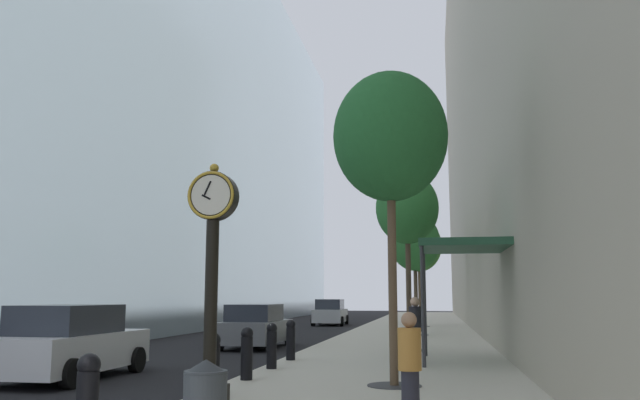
# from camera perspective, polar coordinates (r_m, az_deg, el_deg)

# --- Properties ---
(ground_plane) EXTENTS (110.00, 110.00, 0.00)m
(ground_plane) POSITION_cam_1_polar(r_m,az_deg,el_deg) (32.10, 2.02, -11.94)
(ground_plane) COLOR black
(ground_plane) RESTS_ON ground
(sidewalk_right) EXTENTS (6.46, 80.00, 0.14)m
(sidewalk_right) POSITION_cam_1_polar(r_m,az_deg,el_deg) (34.80, 8.10, -11.47)
(sidewalk_right) COLOR beige
(sidewalk_right) RESTS_ON ground
(building_block_left) EXTENTS (9.00, 80.00, 27.61)m
(building_block_left) POSITION_cam_1_polar(r_m,az_deg,el_deg) (40.50, -15.77, 8.89)
(building_block_left) COLOR #93A8B7
(building_block_left) RESTS_ON ground
(building_block_right) EXTENTS (9.00, 80.00, 31.83)m
(building_block_right) POSITION_cam_1_polar(r_m,az_deg,el_deg) (38.00, 19.65, 13.62)
(building_block_right) COLOR #A89E89
(building_block_right) RESTS_ON ground
(street_clock) EXTENTS (0.84, 0.55, 4.07)m
(street_clock) POSITION_cam_1_polar(r_m,az_deg,el_deg) (11.11, -9.56, -6.17)
(street_clock) COLOR black
(street_clock) RESTS_ON sidewalk_right
(bollard_nearest) EXTENTS (0.27, 0.27, 1.13)m
(bollard_nearest) POSITION_cam_1_polar(r_m,az_deg,el_deg) (8.41, -19.87, -16.27)
(bollard_nearest) COLOR black
(bollard_nearest) RESTS_ON sidewalk_right
(bollard_third) EXTENTS (0.27, 0.27, 1.13)m
(bollard_third) POSITION_cam_1_polar(r_m,az_deg,el_deg) (12.44, -9.44, -13.95)
(bollard_third) COLOR black
(bollard_third) RESTS_ON sidewalk_right
(bollard_fourth) EXTENTS (0.27, 0.27, 1.13)m
(bollard_fourth) POSITION_cam_1_polar(r_m,az_deg,el_deg) (14.54, -6.48, -13.20)
(bollard_fourth) COLOR black
(bollard_fourth) RESTS_ON sidewalk_right
(bollard_fifth) EXTENTS (0.27, 0.27, 1.13)m
(bollard_fifth) POSITION_cam_1_polar(r_m,az_deg,el_deg) (16.68, -4.29, -12.61)
(bollard_fifth) COLOR black
(bollard_fifth) RESTS_ON sidewalk_right
(bollard_sixth) EXTENTS (0.27, 0.27, 1.13)m
(bollard_sixth) POSITION_cam_1_polar(r_m,az_deg,el_deg) (18.83, -2.60, -12.15)
(bollard_sixth) COLOR black
(bollard_sixth) RESTS_ON sidewalk_right
(street_tree_near) EXTENTS (2.44, 2.44, 6.59)m
(street_tree_near) POSITION_cam_1_polar(r_m,az_deg,el_deg) (13.93, 6.22, 5.49)
(street_tree_near) COLOR #333335
(street_tree_near) RESTS_ON sidewalk_right
(street_tree_mid_near) EXTENTS (2.16, 2.16, 6.05)m
(street_tree_mid_near) POSITION_cam_1_polar(r_m,az_deg,el_deg) (22.43, 7.70, -0.81)
(street_tree_mid_near) COLOR #333335
(street_tree_mid_near) RESTS_ON sidewalk_right
(street_tree_mid_far) EXTENTS (2.39, 2.39, 5.72)m
(street_tree_mid_far) POSITION_cam_1_polar(r_m,az_deg,el_deg) (31.06, 8.37, -3.73)
(street_tree_mid_far) COLOR #333335
(street_tree_mid_far) RESTS_ON sidewalk_right
(street_tree_far) EXTENTS (2.76, 2.76, 6.43)m
(street_tree_far) POSITION_cam_1_polar(r_m,az_deg,el_deg) (39.79, 8.72, -4.02)
(street_tree_far) COLOR #333335
(street_tree_far) RESTS_ON sidewalk_right
(pedestrian_walking) EXTENTS (0.48, 0.48, 1.57)m
(pedestrian_walking) POSITION_cam_1_polar(r_m,az_deg,el_deg) (9.65, 7.94, -14.21)
(pedestrian_walking) COLOR #23232D
(pedestrian_walking) RESTS_ON sidewalk_right
(pedestrian_by_clock) EXTENTS (0.37, 0.37, 1.78)m
(pedestrian_by_clock) POSITION_cam_1_polar(r_m,az_deg,el_deg) (18.16, 8.42, -11.08)
(pedestrian_by_clock) COLOR #23232D
(pedestrian_by_clock) RESTS_ON sidewalk_right
(storefront_awning) EXTENTS (2.40, 3.60, 3.30)m
(storefront_awning) POSITION_cam_1_polar(r_m,az_deg,el_deg) (18.76, 12.36, -4.18)
(storefront_awning) COLOR #235138
(storefront_awning) RESTS_ON sidewalk_right
(car_grey_near) EXTENTS (2.11, 4.39, 1.63)m
(car_grey_near) POSITION_cam_1_polar(r_m,az_deg,el_deg) (25.01, -5.70, -11.06)
(car_grey_near) COLOR slate
(car_grey_near) RESTS_ON ground
(car_white_mid) EXTENTS (2.12, 4.55, 1.73)m
(car_white_mid) POSITION_cam_1_polar(r_m,az_deg,el_deg) (16.74, -21.23, -11.70)
(car_white_mid) COLOR silver
(car_white_mid) RESTS_ON ground
(car_silver_far) EXTENTS (2.16, 4.33, 1.72)m
(car_silver_far) POSITION_cam_1_polar(r_m,az_deg,el_deg) (43.95, 0.91, -9.92)
(car_silver_far) COLOR #B7BABF
(car_silver_far) RESTS_ON ground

